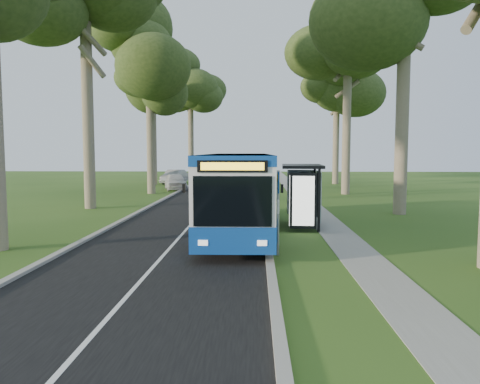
{
  "coord_description": "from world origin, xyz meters",
  "views": [
    {
      "loc": [
        -0.44,
        -19.91,
        3.47
      ],
      "look_at": [
        -1.16,
        1.4,
        1.6
      ],
      "focal_mm": 35.0,
      "sensor_mm": 36.0,
      "label": 1
    }
  ],
  "objects_px": {
    "car_white": "(176,181)",
    "car_silver": "(174,177)",
    "litter_bin": "(295,205)",
    "bus": "(238,192)",
    "bus_shelter": "(306,184)",
    "bus_stop_sign": "(278,203)"
  },
  "relations": [
    {
      "from": "litter_bin",
      "to": "car_white",
      "type": "bearing_deg",
      "value": 121.51
    },
    {
      "from": "bus_stop_sign",
      "to": "litter_bin",
      "type": "height_order",
      "value": "bus_stop_sign"
    },
    {
      "from": "litter_bin",
      "to": "bus_stop_sign",
      "type": "bearing_deg",
      "value": -97.63
    },
    {
      "from": "car_silver",
      "to": "bus_stop_sign",
      "type": "bearing_deg",
      "value": -63.43
    },
    {
      "from": "bus_stop_sign",
      "to": "car_white",
      "type": "distance_m",
      "value": 27.62
    },
    {
      "from": "car_white",
      "to": "car_silver",
      "type": "distance_m",
      "value": 7.84
    },
    {
      "from": "car_white",
      "to": "bus_stop_sign",
      "type": "bearing_deg",
      "value": -87.96
    },
    {
      "from": "bus_stop_sign",
      "to": "bus_shelter",
      "type": "bearing_deg",
      "value": 73.89
    },
    {
      "from": "car_silver",
      "to": "car_white",
      "type": "bearing_deg",
      "value": -68.23
    },
    {
      "from": "car_white",
      "to": "bus",
      "type": "bearing_deg",
      "value": -88.18
    },
    {
      "from": "bus",
      "to": "bus_shelter",
      "type": "relative_size",
      "value": 3.7
    },
    {
      "from": "bus_shelter",
      "to": "litter_bin",
      "type": "distance_m",
      "value": 5.68
    },
    {
      "from": "bus",
      "to": "bus_stop_sign",
      "type": "bearing_deg",
      "value": -72.78
    },
    {
      "from": "litter_bin",
      "to": "car_white",
      "type": "height_order",
      "value": "car_white"
    },
    {
      "from": "car_white",
      "to": "car_silver",
      "type": "bearing_deg",
      "value": 85.88
    },
    {
      "from": "bus_stop_sign",
      "to": "car_white",
      "type": "bearing_deg",
      "value": 105.96
    },
    {
      "from": "bus_shelter",
      "to": "car_silver",
      "type": "distance_m",
      "value": 30.63
    },
    {
      "from": "bus",
      "to": "bus_shelter",
      "type": "xyz_separation_m",
      "value": [
        3.01,
        0.9,
        0.29
      ]
    },
    {
      "from": "bus",
      "to": "litter_bin",
      "type": "distance_m",
      "value": 7.13
    },
    {
      "from": "litter_bin",
      "to": "bus",
      "type": "bearing_deg",
      "value": -115.08
    },
    {
      "from": "litter_bin",
      "to": "car_white",
      "type": "relative_size",
      "value": 0.19
    },
    {
      "from": "bus",
      "to": "bus_stop_sign",
      "type": "xyz_separation_m",
      "value": [
        1.5,
        -4.65,
        0.02
      ]
    }
  ]
}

